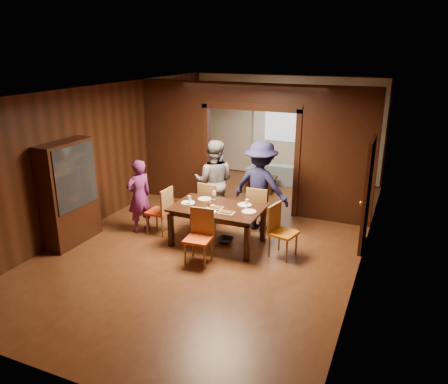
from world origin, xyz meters
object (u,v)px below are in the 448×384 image
at_px(chair_far_l, 212,203).
at_px(dining_table, 218,225).
at_px(person_navy, 261,186).
at_px(chair_far_r, 259,208).
at_px(sofa, 283,173).
at_px(hutch, 69,193).
at_px(person_grey, 214,182).
at_px(coffee_table, 260,184).
at_px(chair_right, 283,232).
at_px(chair_near, 198,238).
at_px(chair_left, 159,210).
at_px(person_purple, 139,196).

bearing_deg(chair_far_l, dining_table, 127.77).
relative_size(person_navy, chair_far_r, 1.93).
height_order(sofa, hutch, hutch).
bearing_deg(hutch, chair_far_r, 31.83).
relative_size(person_grey, hutch, 0.90).
bearing_deg(coffee_table, chair_far_r, -71.85).
bearing_deg(coffee_table, chair_right, -64.89).
bearing_deg(chair_near, chair_left, 142.20).
bearing_deg(person_grey, chair_left, 37.95).
xyz_separation_m(sofa, coffee_table, (-0.33, -0.95, -0.09)).
xyz_separation_m(person_navy, coffee_table, (-0.79, 2.34, -0.74)).
bearing_deg(chair_right, chair_far_r, 52.95).
distance_m(person_purple, hutch, 1.35).
height_order(person_navy, chair_far_l, person_navy).
height_order(person_purple, chair_near, person_purple).
bearing_deg(chair_far_l, person_purple, 41.92).
xyz_separation_m(person_purple, sofa, (1.78, 4.38, -0.47)).
bearing_deg(sofa, person_navy, 95.30).
bearing_deg(chair_near, person_purple, 150.74).
xyz_separation_m(person_navy, chair_near, (-0.50, -1.88, -0.45)).
bearing_deg(coffee_table, person_navy, -71.35).
height_order(person_navy, chair_right, person_navy).
relative_size(coffee_table, chair_right, 0.82).
distance_m(person_navy, hutch, 3.76).
xyz_separation_m(coffee_table, chair_far_l, (-0.21, -2.56, 0.28)).
bearing_deg(chair_near, hutch, 179.07).
distance_m(person_grey, chair_far_r, 1.15).
distance_m(person_navy, coffee_table, 2.58).
bearing_deg(hutch, person_purple, 46.74).
relative_size(person_grey, dining_table, 1.06).
xyz_separation_m(dining_table, hutch, (-2.63, -1.03, 0.62)).
bearing_deg(chair_near, coffee_table, 89.22).
relative_size(chair_near, hutch, 0.48).
distance_m(chair_left, chair_near, 1.58).
height_order(chair_left, chair_far_l, same).
relative_size(person_grey, sofa, 0.92).
xyz_separation_m(person_purple, chair_far_l, (1.23, 0.87, -0.27)).
relative_size(person_purple, coffee_table, 1.89).
relative_size(chair_left, chair_right, 1.00).
height_order(chair_near, hutch, hutch).
height_order(chair_right, hutch, hutch).
xyz_separation_m(person_purple, chair_far_r, (2.24, 0.99, -0.27)).
height_order(person_grey, person_navy, person_navy).
distance_m(sofa, dining_table, 4.32).
distance_m(person_navy, sofa, 3.39).
height_order(dining_table, chair_far_r, chair_far_r).
bearing_deg(chair_right, dining_table, 102.57).
distance_m(dining_table, chair_near, 0.86).
height_order(sofa, coffee_table, sofa).
bearing_deg(dining_table, chair_right, -0.55).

